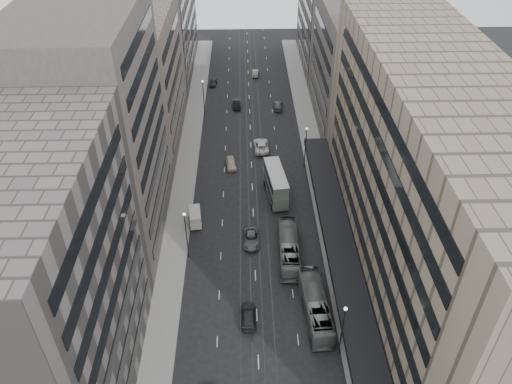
{
  "coord_description": "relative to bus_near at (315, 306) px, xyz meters",
  "views": [
    {
      "loc": [
        -1.23,
        -41.03,
        51.8
      ],
      "look_at": [
        0.37,
        18.58,
        6.75
      ],
      "focal_mm": 35.0,
      "sensor_mm": 36.0,
      "label": 1
    }
  ],
  "objects": [
    {
      "name": "building_left_a",
      "position": [
        -28.99,
        -8.92,
        13.33
      ],
      "size": [
        15.0,
        28.0,
        30.0
      ],
      "primitive_type": "cube",
      "color": "#67625D",
      "rests_on": "ground"
    },
    {
      "name": "bus_near",
      "position": [
        0.0,
        0.0,
        0.0
      ],
      "size": [
        3.56,
        12.12,
        3.33
      ],
      "primitive_type": "imported",
      "rotation": [
        0.0,
        0.0,
        3.21
      ],
      "color": "slate",
      "rests_on": "ground"
    },
    {
      "name": "ground",
      "position": [
        -7.49,
        -0.92,
        -1.67
      ],
      "size": [
        220.0,
        220.0,
        0.0
      ],
      "primitive_type": "plane",
      "color": "black",
      "rests_on": "ground"
    },
    {
      "name": "double_decker",
      "position": [
        -3.61,
        25.21,
        1.09
      ],
      "size": [
        3.87,
        9.59,
        5.1
      ],
      "rotation": [
        0.0,
        0.0,
        0.13
      ],
      "color": "slate",
      "rests_on": "ground"
    },
    {
      "name": "sedan_6",
      "position": [
        -5.48,
        40.34,
        -0.84
      ],
      "size": [
        2.99,
        6.08,
        1.66
      ],
      "primitive_type": "imported",
      "rotation": [
        0.0,
        0.0,
        3.18
      ],
      "color": "white",
      "rests_on": "ground"
    },
    {
      "name": "sedan_9",
      "position": [
        -5.77,
        74.92,
        -0.99
      ],
      "size": [
        1.59,
        4.18,
        1.36
      ],
      "primitive_type": "imported",
      "rotation": [
        0.0,
        0.0,
        3.1
      ],
      "color": "#9C9581",
      "rests_on": "ground"
    },
    {
      "name": "sedan_7",
      "position": [
        -1.18,
        57.32,
        -0.97
      ],
      "size": [
        2.3,
        4.92,
        1.39
      ],
      "primitive_type": "imported",
      "rotation": [
        0.0,
        0.0,
        3.07
      ],
      "color": "#565759",
      "rests_on": "ground"
    },
    {
      "name": "sedan_2",
      "position": [
        -7.95,
        13.95,
        -0.96
      ],
      "size": [
        2.34,
        5.06,
        1.41
      ],
      "primitive_type": "imported",
      "rotation": [
        0.0,
        0.0,
        0.0
      ],
      "color": "#575759",
      "rests_on": "ground"
    },
    {
      "name": "building_right_mid",
      "position": [
        14.01,
        51.08,
        10.33
      ],
      "size": [
        15.0,
        28.0,
        24.0
      ],
      "primitive_type": "cube",
      "color": "#48433E",
      "rests_on": "ground"
    },
    {
      "name": "building_right_far",
      "position": [
        14.01,
        81.08,
        12.33
      ],
      "size": [
        15.0,
        32.0,
        28.0
      ],
      "primitive_type": "cube",
      "color": "#67625D",
      "rests_on": "ground"
    },
    {
      "name": "lamp_right_far",
      "position": [
        2.21,
        34.08,
        3.54
      ],
      "size": [
        0.44,
        0.44,
        8.32
      ],
      "color": "#262628",
      "rests_on": "ground"
    },
    {
      "name": "building_left_d",
      "position": [
        -28.99,
        78.08,
        12.33
      ],
      "size": [
        15.0,
        38.0,
        28.0
      ],
      "primitive_type": "cube",
      "color": "#67625D",
      "rests_on": "ground"
    },
    {
      "name": "lamp_left_far",
      "position": [
        -17.19,
        54.08,
        3.54
      ],
      "size": [
        0.44,
        0.44,
        8.32
      ],
      "color": "#262628",
      "rests_on": "ground"
    },
    {
      "name": "department_store",
      "position": [
        13.97,
        7.08,
        13.28
      ],
      "size": [
        19.2,
        60.0,
        30.0
      ],
      "color": "gray",
      "rests_on": "ground"
    },
    {
      "name": "sedan_5",
      "position": [
        -10.37,
        58.01,
        -0.93
      ],
      "size": [
        1.91,
        4.56,
        1.47
      ],
      "primitive_type": "imported",
      "rotation": [
        0.0,
        0.0,
        0.08
      ],
      "color": "black",
      "rests_on": "ground"
    },
    {
      "name": "sidewalk_left",
      "position": [
        -19.49,
        36.58,
        -1.59
      ],
      "size": [
        4.0,
        125.0,
        0.15
      ],
      "primitive_type": "cube",
      "color": "gray",
      "rests_on": "ground"
    },
    {
      "name": "bus_far",
      "position": [
        -2.54,
        10.82,
        -0.05
      ],
      "size": [
        3.03,
        11.68,
        3.23
      ],
      "primitive_type": "imported",
      "rotation": [
        0.0,
        0.0,
        3.11
      ],
      "color": "gray",
      "rests_on": "ground"
    },
    {
      "name": "panel_van",
      "position": [
        -16.69,
        18.56,
        -0.31
      ],
      "size": [
        2.33,
        4.11,
        2.47
      ],
      "rotation": [
        0.0,
        0.0,
        0.13
      ],
      "color": "silver",
      "rests_on": "ground"
    },
    {
      "name": "sedan_3",
      "position": [
        -8.59,
        -0.64,
        -0.97
      ],
      "size": [
        1.98,
        4.83,
        1.4
      ],
      "primitive_type": "imported",
      "rotation": [
        0.0,
        0.0,
        3.15
      ],
      "color": "#242527",
      "rests_on": "ground"
    },
    {
      "name": "sedan_4",
      "position": [
        -11.26,
        34.49,
        -0.92
      ],
      "size": [
        2.24,
        4.57,
        1.5
      ],
      "primitive_type": "imported",
      "rotation": [
        0.0,
        0.0,
        0.11
      ],
      "color": "beige",
      "rests_on": "ground"
    },
    {
      "name": "building_left_c",
      "position": [
        -28.99,
        45.08,
        10.83
      ],
      "size": [
        15.0,
        28.0,
        25.0
      ],
      "primitive_type": "cube",
      "color": "#6C6154",
      "rests_on": "ground"
    },
    {
      "name": "sidewalk_right",
      "position": [
        4.51,
        36.58,
        -1.59
      ],
      "size": [
        4.0,
        125.0,
        0.15
      ],
      "primitive_type": "cube",
      "color": "gray",
      "rests_on": "ground"
    },
    {
      "name": "lamp_right_near",
      "position": [
        2.21,
        -5.92,
        3.54
      ],
      "size": [
        0.44,
        0.44,
        8.32
      ],
      "color": "#262628",
      "rests_on": "ground"
    },
    {
      "name": "building_left_b",
      "position": [
        -28.99,
        18.08,
        15.33
      ],
      "size": [
        15.0,
        26.0,
        34.0
      ],
      "primitive_type": "cube",
      "color": "#48433E",
      "rests_on": "ground"
    },
    {
      "name": "lamp_left_near",
      "position": [
        -17.19,
        11.08,
        3.54
      ],
      "size": [
        0.44,
        0.44,
        8.32
      ],
      "color": "#262628",
      "rests_on": "ground"
    },
    {
      "name": "sedan_8",
      "position": [
        -15.99,
        69.8,
        -0.99
      ],
      "size": [
        1.97,
        4.1,
        1.35
      ],
      "primitive_type": "imported",
      "rotation": [
        0.0,
        0.0,
        -0.1
      ],
      "color": "#2B2B2E",
      "rests_on": "ground"
    }
  ]
}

